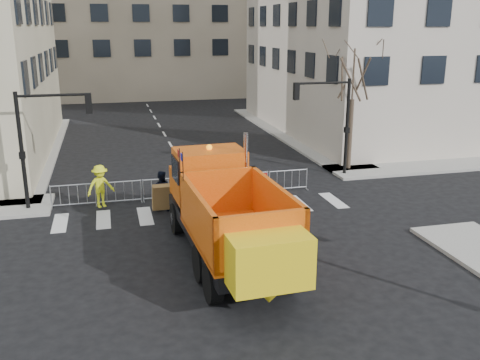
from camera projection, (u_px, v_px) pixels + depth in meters
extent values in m
plane|color=black|center=(238.00, 260.00, 19.23)|extent=(120.00, 120.00, 0.00)
cube|color=gray|center=(198.00, 190.00, 27.13)|extent=(64.00, 5.00, 0.15)
cylinder|color=black|center=(22.00, 153.00, 23.59)|extent=(0.18, 0.18, 5.40)
cylinder|color=black|center=(347.00, 128.00, 29.32)|extent=(0.18, 0.18, 5.40)
cube|color=black|center=(225.00, 231.00, 19.07)|extent=(3.01, 8.29, 0.51)
cylinder|color=black|center=(177.00, 218.00, 21.58)|extent=(0.46, 1.27, 1.25)
cylinder|color=black|center=(234.00, 213.00, 22.24)|extent=(0.46, 1.27, 1.25)
cylinder|color=black|center=(202.00, 263.00, 17.51)|extent=(0.46, 1.27, 1.25)
cylinder|color=black|center=(270.00, 254.00, 18.17)|extent=(0.46, 1.27, 1.25)
cylinder|color=black|center=(213.00, 283.00, 16.15)|extent=(0.46, 1.27, 1.25)
cylinder|color=black|center=(286.00, 273.00, 16.82)|extent=(0.46, 1.27, 1.25)
cube|color=#D1500B|center=(201.00, 182.00, 22.19)|extent=(2.47, 1.93, 1.14)
cube|color=#D1500B|center=(210.00, 175.00, 20.64)|extent=(2.70, 1.94, 2.04)
cylinder|color=silver|center=(246.00, 168.00, 20.08)|extent=(0.16, 0.16, 2.72)
cube|color=#D1500B|center=(237.00, 213.00, 17.28)|extent=(3.08, 5.13, 1.87)
cube|color=yellow|center=(270.00, 262.00, 14.56)|extent=(2.32, 1.25, 1.48)
cube|color=brown|center=(192.00, 194.00, 24.28)|extent=(3.66, 0.83, 1.28)
imported|color=black|center=(185.00, 198.00, 23.39)|extent=(0.71, 0.55, 1.75)
imported|color=black|center=(161.00, 191.00, 24.22)|extent=(1.06, 0.94, 1.84)
imported|color=black|center=(188.00, 200.00, 23.18)|extent=(0.93, 0.98, 1.63)
imported|color=yellow|center=(100.00, 186.00, 24.14)|extent=(1.46, 1.17, 1.97)
cube|color=#9E0D0C|center=(263.00, 185.00, 25.86)|extent=(0.54, 0.51, 1.10)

